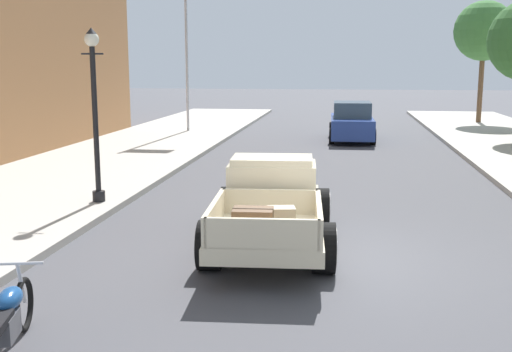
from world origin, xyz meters
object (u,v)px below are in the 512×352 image
at_px(motorcycle_parked, 6,320).
at_px(street_tree_farthest, 484,31).
at_px(car_background_blue, 352,123).
at_px(flagpole, 191,6).
at_px(street_lamp_near, 95,102).
at_px(hotrod_truck_cream, 272,202).

distance_m(motorcycle_parked, street_tree_farthest, 30.71).
height_order(motorcycle_parked, street_tree_farthest, street_tree_farthest).
xyz_separation_m(motorcycle_parked, street_tree_farthest, (10.73, 28.43, 4.45)).
distance_m(car_background_blue, street_tree_farthest, 11.19).
bearing_deg(motorcycle_parked, flagpole, 98.59).
bearing_deg(street_lamp_near, street_tree_farthest, 59.47).
bearing_deg(flagpole, motorcycle_parked, -81.41).
xyz_separation_m(hotrod_truck_cream, street_tree_farthest, (8.35, 23.51, 4.13)).
distance_m(hotrod_truck_cream, street_lamp_near, 5.02).
xyz_separation_m(hotrod_truck_cream, motorcycle_parked, (-2.38, -4.92, -0.31)).
bearing_deg(car_background_blue, street_lamp_near, -113.31).
bearing_deg(street_tree_farthest, flagpole, -155.95).
xyz_separation_m(hotrod_truck_cream, car_background_blue, (1.57, 15.62, 0.01)).
distance_m(motorcycle_parked, car_background_blue, 20.92).
distance_m(hotrod_truck_cream, motorcycle_parked, 5.47).
bearing_deg(hotrod_truck_cream, street_lamp_near, 152.35).
height_order(street_lamp_near, flagpole, flagpole).
xyz_separation_m(car_background_blue, street_lamp_near, (-5.78, -13.42, 1.62)).
relative_size(hotrod_truck_cream, street_tree_farthest, 0.80).
relative_size(motorcycle_parked, street_tree_farthest, 0.33).
xyz_separation_m(street_lamp_near, street_tree_farthest, (12.56, 21.31, 2.50)).
relative_size(motorcycle_parked, flagpole, 0.23).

